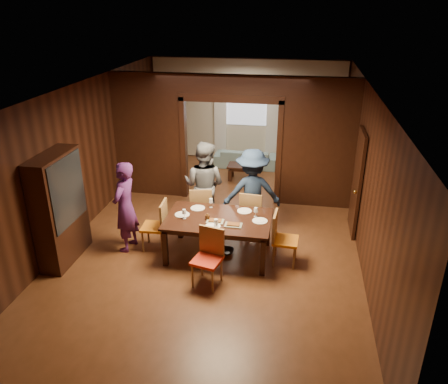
% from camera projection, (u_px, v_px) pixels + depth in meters
% --- Properties ---
extents(floor, '(9.00, 9.00, 0.00)m').
position_uv_depth(floor, '(218.00, 230.00, 8.98)').
color(floor, '#583018').
rests_on(floor, ground).
extents(ceiling, '(5.50, 9.00, 0.02)m').
position_uv_depth(ceiling, '(217.00, 88.00, 7.81)').
color(ceiling, silver).
rests_on(ceiling, room_walls).
extents(room_walls, '(5.52, 9.01, 2.90)m').
position_uv_depth(room_walls, '(233.00, 134.00, 10.07)').
color(room_walls, black).
rests_on(room_walls, floor).
extents(person_purple, '(0.49, 0.68, 1.73)m').
position_uv_depth(person_purple, '(125.00, 207.00, 8.00)').
color(person_purple, '#522160').
rests_on(person_purple, floor).
extents(person_grey, '(1.02, 0.87, 1.83)m').
position_uv_depth(person_grey, '(204.00, 185.00, 8.81)').
color(person_grey, '#595B61').
rests_on(person_grey, floor).
extents(person_navy, '(1.27, 0.91, 1.77)m').
position_uv_depth(person_navy, '(252.00, 193.00, 8.55)').
color(person_navy, '#1A2943').
rests_on(person_navy, floor).
extents(sofa, '(1.75, 0.71, 0.51)m').
position_uv_depth(sofa, '(246.00, 158.00, 12.34)').
color(sofa, '#7DA0A3').
rests_on(sofa, floor).
extents(serving_bowl, '(0.30, 0.30, 0.07)m').
position_uv_depth(serving_bowl, '(226.00, 215.00, 7.85)').
color(serving_bowl, black).
rests_on(serving_bowl, dining_table).
extents(dining_table, '(1.88, 1.17, 0.76)m').
position_uv_depth(dining_table, '(218.00, 237.00, 7.97)').
color(dining_table, black).
rests_on(dining_table, floor).
extents(coffee_table, '(0.80, 0.50, 0.40)m').
position_uv_depth(coffee_table, '(243.00, 172.00, 11.45)').
color(coffee_table, black).
rests_on(coffee_table, floor).
extents(chair_left, '(0.46, 0.46, 0.97)m').
position_uv_depth(chair_left, '(154.00, 225.00, 8.16)').
color(chair_left, orange).
rests_on(chair_left, floor).
extents(chair_right, '(0.47, 0.47, 0.97)m').
position_uv_depth(chair_right, '(286.00, 239.00, 7.69)').
color(chair_right, orange).
rests_on(chair_right, floor).
extents(chair_far_l, '(0.52, 0.52, 0.97)m').
position_uv_depth(chair_far_l, '(201.00, 208.00, 8.83)').
color(chair_far_l, '#E15615').
rests_on(chair_far_l, floor).
extents(chair_far_r, '(0.48, 0.48, 0.97)m').
position_uv_depth(chair_far_r, '(252.00, 213.00, 8.63)').
color(chair_far_r, '#CC6913').
rests_on(chair_far_r, floor).
extents(chair_near, '(0.53, 0.53, 0.97)m').
position_uv_depth(chair_near, '(207.00, 259.00, 7.10)').
color(chair_near, red).
rests_on(chair_near, floor).
extents(hutch, '(0.40, 1.20, 2.00)m').
position_uv_depth(hutch, '(60.00, 209.00, 7.63)').
color(hutch, black).
rests_on(hutch, floor).
extents(door_right, '(0.06, 0.90, 2.10)m').
position_uv_depth(door_right, '(357.00, 183.00, 8.58)').
color(door_right, black).
rests_on(door_right, floor).
extents(window_far, '(1.20, 0.03, 1.30)m').
position_uv_depth(window_far, '(247.00, 102.00, 12.30)').
color(window_far, silver).
rests_on(window_far, back_wall).
extents(curtain_left, '(0.35, 0.06, 2.40)m').
position_uv_depth(curtain_left, '(220.00, 117.00, 12.56)').
color(curtain_left, white).
rests_on(curtain_left, back_wall).
extents(curtain_right, '(0.35, 0.06, 2.40)m').
position_uv_depth(curtain_right, '(273.00, 119.00, 12.32)').
color(curtain_right, white).
rests_on(curtain_right, back_wall).
extents(plate_left, '(0.27, 0.27, 0.01)m').
position_uv_depth(plate_left, '(182.00, 215.00, 7.94)').
color(plate_left, silver).
rests_on(plate_left, dining_table).
extents(plate_far_l, '(0.27, 0.27, 0.01)m').
position_uv_depth(plate_far_l, '(198.00, 208.00, 8.19)').
color(plate_far_l, silver).
rests_on(plate_far_l, dining_table).
extents(plate_far_r, '(0.27, 0.27, 0.01)m').
position_uv_depth(plate_far_r, '(244.00, 211.00, 8.08)').
color(plate_far_r, white).
rests_on(plate_far_r, dining_table).
extents(plate_right, '(0.27, 0.27, 0.01)m').
position_uv_depth(plate_right, '(260.00, 221.00, 7.71)').
color(plate_right, white).
rests_on(plate_right, dining_table).
extents(plate_near, '(0.27, 0.27, 0.01)m').
position_uv_depth(plate_near, '(213.00, 226.00, 7.53)').
color(plate_near, white).
rests_on(plate_near, dining_table).
extents(platter_a, '(0.30, 0.20, 0.04)m').
position_uv_depth(platter_a, '(215.00, 221.00, 7.69)').
color(platter_a, gray).
rests_on(platter_a, dining_table).
extents(platter_b, '(0.30, 0.20, 0.04)m').
position_uv_depth(platter_b, '(233.00, 225.00, 7.56)').
color(platter_b, slate).
rests_on(platter_b, dining_table).
extents(wineglass_left, '(0.08, 0.08, 0.18)m').
position_uv_depth(wineglass_left, '(184.00, 214.00, 7.77)').
color(wineglass_left, white).
rests_on(wineglass_left, dining_table).
extents(wineglass_far, '(0.08, 0.08, 0.18)m').
position_uv_depth(wineglass_far, '(211.00, 203.00, 8.19)').
color(wineglass_far, silver).
rests_on(wineglass_far, dining_table).
extents(wineglass_right, '(0.08, 0.08, 0.18)m').
position_uv_depth(wineglass_right, '(256.00, 212.00, 7.84)').
color(wineglass_right, white).
rests_on(wineglass_right, dining_table).
extents(tumbler, '(0.07, 0.07, 0.14)m').
position_uv_depth(tumbler, '(216.00, 223.00, 7.51)').
color(tumbler, white).
rests_on(tumbler, dining_table).
extents(condiment_jar, '(0.08, 0.08, 0.11)m').
position_uv_depth(condiment_jar, '(207.00, 217.00, 7.76)').
color(condiment_jar, '#462710').
rests_on(condiment_jar, dining_table).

